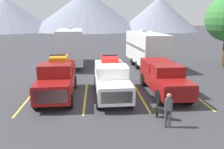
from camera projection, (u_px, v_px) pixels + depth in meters
name	position (u px, v px, depth m)	size (l,w,h in m)	color
ground_plane	(114.00, 99.00, 13.77)	(240.00, 240.00, 0.00)	#38383D
pickup_truck_a	(57.00, 78.00, 13.97)	(2.24, 5.33, 2.56)	maroon
pickup_truck_b	(111.00, 78.00, 14.10)	(2.19, 5.43, 2.53)	white
pickup_truck_c	(163.00, 77.00, 14.68)	(2.19, 5.70, 2.03)	maroon
lot_stripe_a	(28.00, 99.00, 13.81)	(0.12, 5.50, 0.01)	gold
lot_stripe_b	(85.00, 97.00, 14.06)	(0.12, 5.50, 0.01)	gold
lot_stripe_c	(140.00, 96.00, 14.30)	(0.12, 5.50, 0.01)	gold
lot_stripe_d	(194.00, 95.00, 14.55)	(0.12, 5.50, 0.01)	gold
camper_trailer_a	(70.00, 46.00, 22.72)	(2.94, 8.07, 4.00)	silver
camper_trailer_b	(146.00, 47.00, 22.41)	(3.07, 8.77, 3.70)	silver
person_b	(168.00, 108.00, 10.00)	(0.35, 0.25, 1.64)	#3F3F42
dog	(164.00, 111.00, 10.98)	(0.82, 0.69, 0.66)	black
mountain_ridge	(78.00, 11.00, 81.13)	(140.22, 44.43, 17.98)	gray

